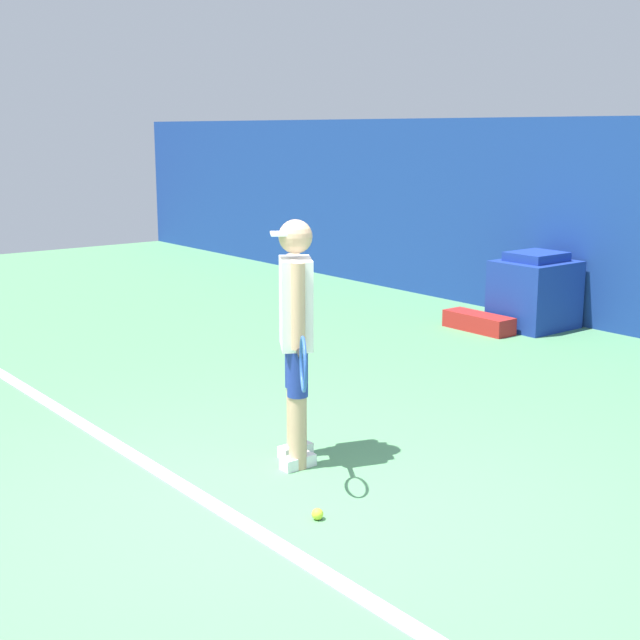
% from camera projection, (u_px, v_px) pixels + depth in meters
% --- Properties ---
extents(ground_plane, '(24.00, 24.00, 0.00)m').
position_uv_depth(ground_plane, '(289.00, 507.00, 5.30)').
color(ground_plane, '#518C5B').
extents(court_baseline, '(21.60, 0.10, 0.01)m').
position_uv_depth(court_baseline, '(241.00, 522.00, 5.09)').
color(court_baseline, white).
rests_on(court_baseline, ground_plane).
extents(tennis_player, '(0.84, 0.58, 1.64)m').
position_uv_depth(tennis_player, '(296.00, 331.00, 5.82)').
color(tennis_player, tan).
rests_on(tennis_player, ground_plane).
extents(tennis_ball, '(0.07, 0.07, 0.07)m').
position_uv_depth(tennis_ball, '(317.00, 514.00, 5.12)').
color(tennis_ball, '#D1E533').
rests_on(tennis_ball, ground_plane).
extents(covered_chair, '(0.73, 0.83, 0.86)m').
position_uv_depth(covered_chair, '(535.00, 292.00, 10.01)').
color(covered_chair, navy).
rests_on(covered_chair, ground_plane).
extents(equipment_bag, '(0.84, 0.29, 0.19)m').
position_uv_depth(equipment_bag, '(479.00, 322.00, 9.91)').
color(equipment_bag, '#B2231E').
rests_on(equipment_bag, ground_plane).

